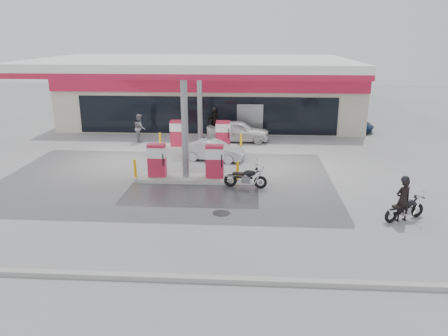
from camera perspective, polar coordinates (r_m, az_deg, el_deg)
The scene contains 17 objects.
ground at distance 19.48m, azimuth -5.83°, elevation -3.46°, with size 90.00×90.00×0.00m, color gray.
wet_patch at distance 19.40m, azimuth -4.37°, elevation -3.50°, with size 6.00×3.00×0.00m, color #4C4C4F.
drain_cover at distance 17.40m, azimuth -0.36°, elevation -5.92°, with size 0.70×0.70×0.01m, color #38383A.
kerb at distance 13.25m, azimuth -10.88°, elevation -13.78°, with size 28.00×0.25×0.15m, color gray.
store_building at distance 34.39m, azimuth -1.57°, elevation 9.06°, with size 22.00×8.22×4.00m.
canopy at distance 23.24m, azimuth -4.18°, elevation 13.25°, with size 16.00×10.02×5.51m.
pump_island_near at distance 21.12m, azimuth -5.01°, elevation 0.24°, with size 5.14×1.30×1.78m.
pump_island_far at distance 26.87m, azimuth -3.11°, elevation 3.95°, with size 5.14×1.30×1.78m.
main_motorcycle at distance 18.04m, azimuth 22.59°, elevation -4.99°, with size 1.74×1.05×0.98m.
biker_main at distance 17.76m, azimuth 22.32°, elevation -3.86°, with size 0.62×0.41×1.69m, color black.
parked_motorcycle at distance 20.11m, azimuth 2.90°, elevation -1.33°, with size 2.02×0.77×1.04m.
sedan_white at distance 28.84m, azimuth 1.83°, elevation 4.87°, with size 1.67×4.15×1.42m, color silver.
attendant at distance 29.25m, azimuth -10.94°, elevation 5.16°, with size 0.89×0.69×1.83m, color slate.
hatchback_silver at distance 24.48m, azimuth -1.38°, elevation 2.32°, with size 1.21×3.46×1.14m, color #A9ADB1.
parked_car_left at distance 34.30m, azimuth -14.66°, elevation 6.05°, with size 1.58×3.88×1.13m, color #A5A8AD.
parked_car_right at distance 33.23m, azimuth 15.63°, elevation 5.60°, with size 1.81×3.94×1.09m, color navy.
biker_walking at distance 30.45m, azimuth -1.27°, elevation 6.04°, with size 1.14×0.47×1.94m, color black.
Camera 1 is at (3.15, -17.97, 6.81)m, focal length 35.00 mm.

